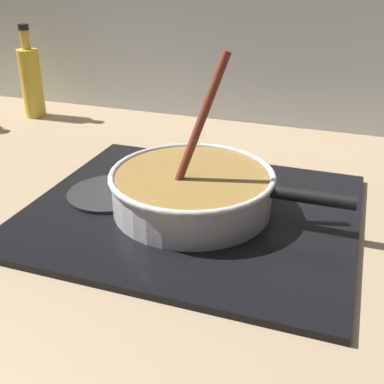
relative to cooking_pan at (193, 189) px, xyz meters
name	(u,v)px	position (x,y,z in m)	size (l,w,h in m)	color
ground	(108,307)	(-0.04, -0.25, -0.07)	(2.40, 1.60, 0.04)	#9E8466
backsplash_wall	(251,15)	(-0.04, 0.54, 0.22)	(2.40, 0.02, 0.55)	silver
hob_plate	(192,212)	(0.00, 0.00, -0.04)	(0.56, 0.48, 0.01)	black
burner_ring	(192,207)	(0.00, 0.00, -0.03)	(0.20, 0.20, 0.01)	#592D0C
spare_burner	(108,193)	(-0.17, 0.00, -0.04)	(0.15, 0.15, 0.01)	#262628
cooking_pan	(193,189)	(0.00, 0.00, 0.00)	(0.41, 0.28, 0.27)	silver
sauce_bottle	(31,81)	(-0.60, 0.39, 0.05)	(0.06, 0.06, 0.25)	gold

